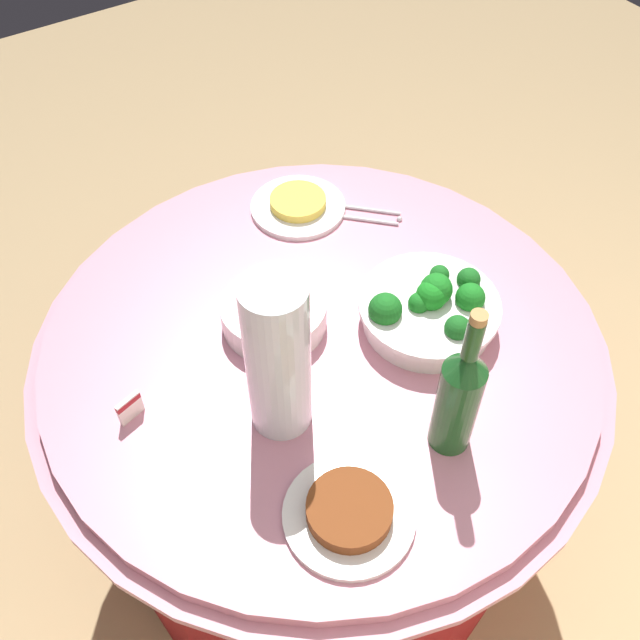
% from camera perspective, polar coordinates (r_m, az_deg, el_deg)
% --- Properties ---
extents(ground_plane, '(6.00, 6.00, 0.00)m').
position_cam_1_polar(ground_plane, '(2.06, -0.00, -14.37)').
color(ground_plane, tan).
extents(buffet_table, '(1.16, 1.16, 0.74)m').
position_cam_1_polar(buffet_table, '(1.73, -0.00, -8.92)').
color(buffet_table, maroon).
rests_on(buffet_table, ground_plane).
extents(broccoli_bowl, '(0.28, 0.28, 0.12)m').
position_cam_1_polar(broccoli_bowl, '(1.44, 8.62, 0.89)').
color(broccoli_bowl, white).
rests_on(broccoli_bowl, buffet_table).
extents(plate_stack, '(0.21, 0.21, 0.06)m').
position_cam_1_polar(plate_stack, '(1.44, -3.65, 0.52)').
color(plate_stack, white).
rests_on(plate_stack, buffet_table).
extents(wine_bottle, '(0.07, 0.07, 0.34)m').
position_cam_1_polar(wine_bottle, '(1.21, 10.86, -5.97)').
color(wine_bottle, '#1B4F20').
rests_on(wine_bottle, buffet_table).
extents(decorative_fruit_vase, '(0.11, 0.11, 0.34)m').
position_cam_1_polar(decorative_fruit_vase, '(1.20, -3.31, -3.51)').
color(decorative_fruit_vase, silver).
rests_on(decorative_fruit_vase, buffet_table).
extents(serving_tongs, '(0.14, 0.14, 0.01)m').
position_cam_1_polar(serving_tongs, '(1.68, 3.81, 8.27)').
color(serving_tongs, silver).
rests_on(serving_tongs, buffet_table).
extents(food_plate_fried_egg, '(0.22, 0.22, 0.03)m').
position_cam_1_polar(food_plate_fried_egg, '(1.70, -1.74, 9.06)').
color(food_plate_fried_egg, white).
rests_on(food_plate_fried_egg, buffet_table).
extents(food_plate_stir_fry, '(0.22, 0.22, 0.04)m').
position_cam_1_polar(food_plate_stir_fry, '(1.22, 2.32, -14.90)').
color(food_plate_stir_fry, white).
rests_on(food_plate_stir_fry, buffet_table).
extents(label_placard_front, '(0.05, 0.02, 0.05)m').
position_cam_1_polar(label_placard_front, '(1.34, -14.77, -6.65)').
color(label_placard_front, white).
rests_on(label_placard_front, buffet_table).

